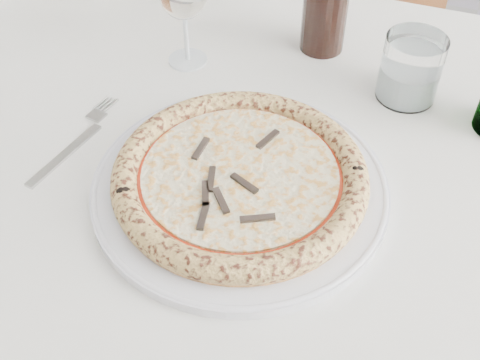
{
  "coord_description": "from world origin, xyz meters",
  "views": [
    {
      "loc": [
        -0.04,
        -0.62,
        1.3
      ],
      "look_at": [
        -0.21,
        -0.14,
        0.78
      ],
      "focal_mm": 45.0,
      "sensor_mm": 36.0,
      "label": 1
    }
  ],
  "objects": [
    {
      "name": "fork",
      "position": [
        -0.45,
        -0.13,
        0.76
      ],
      "size": [
        0.04,
        0.19,
        0.0
      ],
      "color": "#A4A4A4",
      "rests_on": "dining_table"
    },
    {
      "name": "tumbler",
      "position": [
        -0.05,
        0.13,
        0.8
      ],
      "size": [
        0.09,
        0.09,
        0.1
      ],
      "color": "white",
      "rests_on": "dining_table"
    },
    {
      "name": "plate",
      "position": [
        -0.21,
        -0.14,
        0.76
      ],
      "size": [
        0.37,
        0.37,
        0.02
      ],
      "color": "white",
      "rests_on": "dining_table"
    },
    {
      "name": "pizza",
      "position": [
        -0.21,
        -0.14,
        0.78
      ],
      "size": [
        0.31,
        0.31,
        0.03
      ],
      "color": "#CF8C49",
      "rests_on": "plate"
    },
    {
      "name": "dining_table",
      "position": [
        -0.21,
        -0.04,
        0.67
      ],
      "size": [
        1.48,
        0.88,
        0.76
      ],
      "color": "brown",
      "rests_on": "floor"
    }
  ]
}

